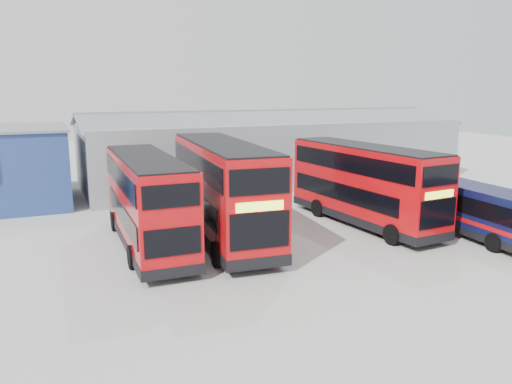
% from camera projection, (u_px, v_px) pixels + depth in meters
% --- Properties ---
extents(ground_plane, '(120.00, 120.00, 0.00)m').
position_uv_depth(ground_plane, '(292.00, 268.00, 21.42)').
color(ground_plane, '#9B9B96').
rests_on(ground_plane, ground).
extents(maintenance_shed, '(30.50, 12.00, 5.89)m').
position_uv_depth(maintenance_shed, '(268.00, 149.00, 41.98)').
color(maintenance_shed, gray).
rests_on(maintenance_shed, ground).
extents(double_decker_left, '(2.85, 10.62, 4.47)m').
position_uv_depth(double_decker_left, '(148.00, 203.00, 23.75)').
color(double_decker_left, '#B40A0E').
rests_on(double_decker_left, ground).
extents(double_decker_centre, '(3.78, 11.88, 4.95)m').
position_uv_depth(double_decker_centre, '(223.00, 191.00, 25.22)').
color(double_decker_centre, '#B40A0E').
rests_on(double_decker_centre, ground).
extents(double_decker_right, '(3.44, 10.81, 4.50)m').
position_uv_depth(double_decker_right, '(364.00, 186.00, 27.87)').
color(double_decker_right, '#B40A0E').
rests_on(double_decker_right, ground).
extents(single_decker_blue, '(2.79, 9.87, 2.65)m').
position_uv_depth(single_decker_blue, '(471.00, 210.00, 26.12)').
color(single_decker_blue, '#0B1334').
rests_on(single_decker_blue, ground).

